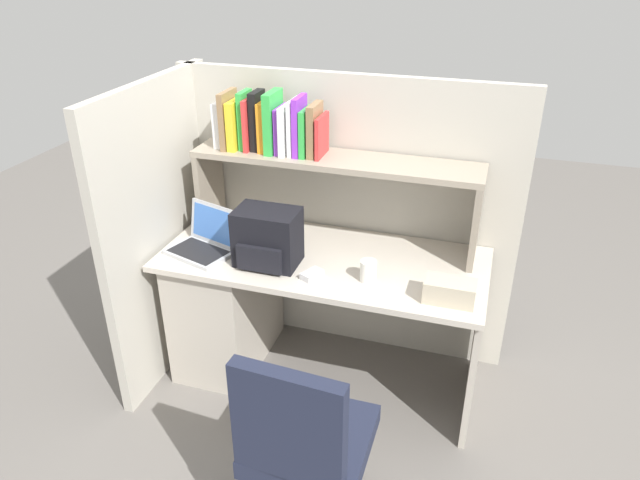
% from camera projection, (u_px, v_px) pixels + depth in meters
% --- Properties ---
extents(ground_plane, '(8.00, 8.00, 0.00)m').
position_uv_depth(ground_plane, '(323.00, 372.00, 3.26)').
color(ground_plane, slate).
extents(desk, '(1.60, 0.70, 0.73)m').
position_uv_depth(desk, '(254.00, 299.00, 3.17)').
color(desk, beige).
rests_on(desk, ground_plane).
extents(cubicle_partition_rear, '(1.84, 0.05, 1.55)m').
position_uv_depth(cubicle_partition_rear, '(344.00, 217.00, 3.22)').
color(cubicle_partition_rear, '#B2ADA0').
rests_on(cubicle_partition_rear, ground_plane).
extents(cubicle_partition_left, '(0.05, 1.06, 1.55)m').
position_uv_depth(cubicle_partition_left, '(165.00, 230.00, 3.08)').
color(cubicle_partition_left, '#B2ADA0').
rests_on(cubicle_partition_left, ground_plane).
extents(overhead_hutch, '(1.44, 0.28, 0.45)m').
position_uv_depth(overhead_hutch, '(335.00, 176.00, 2.92)').
color(overhead_hutch, gray).
rests_on(overhead_hutch, desk).
extents(reference_books_on_shelf, '(0.56, 0.19, 0.30)m').
position_uv_depth(reference_books_on_shelf, '(269.00, 125.00, 2.91)').
color(reference_books_on_shelf, white).
rests_on(reference_books_on_shelf, overhead_hutch).
extents(laptop, '(0.37, 0.33, 0.22)m').
position_uv_depth(laptop, '(205.00, 242.00, 2.95)').
color(laptop, '#B7BABF').
rests_on(laptop, desk).
extents(backpack, '(0.30, 0.23, 0.28)m').
position_uv_depth(backpack, '(267.00, 238.00, 2.80)').
color(backpack, black).
rests_on(backpack, desk).
extents(computer_mouse, '(0.10, 0.12, 0.03)m').
position_uv_depth(computer_mouse, '(312.00, 275.00, 2.74)').
color(computer_mouse, silver).
rests_on(computer_mouse, desk).
extents(paper_cup, '(0.08, 0.08, 0.10)m').
position_uv_depth(paper_cup, '(368.00, 271.00, 2.70)').
color(paper_cup, white).
rests_on(paper_cup, desk).
extents(tissue_box, '(0.22, 0.12, 0.10)m').
position_uv_depth(tissue_box, '(450.00, 291.00, 2.55)').
color(tissue_box, '#BFB299').
rests_on(tissue_box, desk).
extents(office_chair, '(0.52, 0.52, 0.93)m').
position_uv_depth(office_chair, '(306.00, 462.00, 2.22)').
color(office_chair, black).
rests_on(office_chair, ground_plane).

